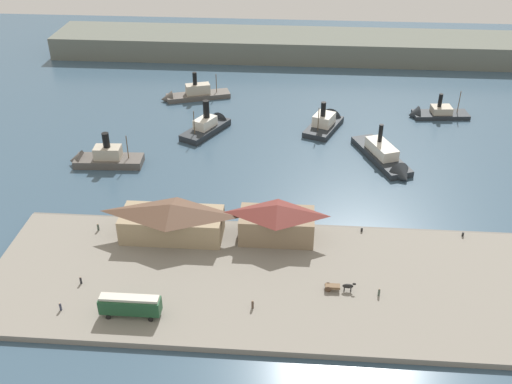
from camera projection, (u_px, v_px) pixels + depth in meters
name	position (u px, v px, depth m)	size (l,w,h in m)	color
ground_plane	(284.00, 219.00, 129.34)	(320.00, 320.00, 0.00)	#385166
quay_promenade	(280.00, 282.00, 110.33)	(110.00, 36.00, 1.20)	gray
seawall_edge	(284.00, 226.00, 126.02)	(110.00, 0.80, 1.00)	#666159
ferry_shed_central_terminal	(172.00, 220.00, 119.87)	(21.00, 9.09, 7.63)	#998466
ferry_shed_west_terminal	(277.00, 221.00, 119.25)	(15.36, 8.27, 7.89)	#847056
street_tram	(130.00, 305.00, 100.57)	(10.55, 2.76, 4.16)	#1E4C2D
horse_cart	(339.00, 286.00, 106.87)	(5.61, 1.33, 1.87)	brown
pedestrian_at_waters_edge	(81.00, 280.00, 108.61)	(0.39, 0.39, 1.58)	#232328
pedestrian_standing_center	(253.00, 304.00, 102.99)	(0.43, 0.43, 1.74)	#4C3D33
pedestrian_near_cart	(379.00, 292.00, 105.79)	(0.40, 0.40, 1.61)	#3D4C42
pedestrian_walking_west	(60.00, 307.00, 102.56)	(0.41, 0.41, 1.64)	#33384C
pedestrian_near_east_shed	(98.00, 227.00, 123.07)	(0.42, 0.42, 1.70)	#3D4C42
mooring_post_east	(463.00, 234.00, 121.47)	(0.44, 0.44, 0.90)	black
mooring_post_center_east	(362.00, 229.00, 122.95)	(0.44, 0.44, 0.90)	black
ferry_approaching_east	(101.00, 159.00, 149.41)	(18.84, 6.87, 10.57)	#514C47
ferry_mid_harbor	(386.00, 159.00, 149.73)	(14.66, 24.76, 11.08)	#23282D
ferry_moored_east	(326.00, 122.00, 168.77)	(12.34, 18.00, 11.05)	#23282D
ferry_departing_north	(190.00, 95.00, 186.26)	(22.23, 11.82, 10.28)	#514C47
ferry_approaching_west	(432.00, 114.00, 174.76)	(18.08, 7.44, 10.01)	#23282D
ferry_moored_west	(210.00, 125.00, 166.68)	(13.50, 18.63, 11.26)	#23282D
far_headland	(295.00, 45.00, 220.69)	(180.00, 24.00, 8.00)	#60665B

